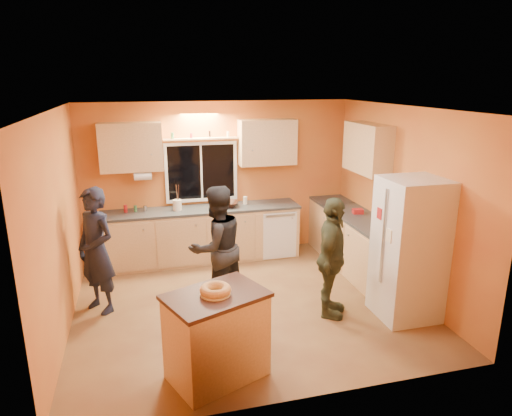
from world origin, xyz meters
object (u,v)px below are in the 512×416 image
object	(u,v)px
person_left	(96,251)
person_right	(332,258)
refrigerator	(409,249)
person_center	(217,247)
island	(217,335)

from	to	relation	value
person_left	person_right	size ratio (longest dim) A/B	1.06
person_left	person_right	distance (m)	2.99
refrigerator	person_left	xyz separation A→B (m)	(-3.79, 1.12, -0.07)
person_center	person_right	distance (m)	1.49
island	person_right	size ratio (longest dim) A/B	0.72
island	person_right	xyz separation A→B (m)	(1.62, 0.89, 0.31)
person_left	person_center	world-z (taller)	person_left
person_left	person_right	xyz separation A→B (m)	(2.86, -0.88, -0.05)
island	person_left	size ratio (longest dim) A/B	0.68
person_left	person_right	bearing A→B (deg)	31.10
refrigerator	person_center	size ratio (longest dim) A/B	1.09
person_left	person_center	bearing A→B (deg)	39.01
person_right	island	bearing A→B (deg)	148.77
person_center	person_right	world-z (taller)	person_center
person_center	island	bearing A→B (deg)	55.98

